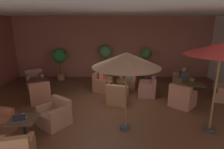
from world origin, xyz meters
The scene contains 26 objects.
ground_plane centered at (0.00, 0.00, -0.01)m, with size 11.38×8.58×0.02m, color #54311D.
wall_back_brick centered at (0.00, 4.25, 1.73)m, with size 11.38×0.08×3.47m, color #925341.
ceiling_slab centered at (0.00, 0.00, 3.50)m, with size 11.38×8.58×0.06m, color white.
cafe_table_front_left centered at (-2.35, -2.11, 0.47)m, with size 0.75×0.75×0.63m.
armchair_front_left_east centered at (-1.75, -1.31, 0.31)m, with size 1.11×1.11×0.82m.
cafe_table_front_right centered at (-3.39, 1.46, 0.50)m, with size 0.81×0.81×0.63m.
armchair_front_right_north centered at (-3.91, 2.45, 0.32)m, with size 1.06×1.05×0.84m.
armchair_front_right_east centered at (-2.89, 0.45, 0.33)m, with size 1.02×1.02×0.90m.
cafe_table_mid_center centered at (3.49, 0.94, 0.46)m, with size 0.71×0.71×0.63m.
armchair_mid_center_north centered at (2.67, 0.09, 0.32)m, with size 1.13×1.13×0.90m.
armchair_mid_center_south centered at (3.38, 2.11, 0.30)m, with size 0.82×0.82×0.77m.
cafe_table_rear_right centered at (0.51, 1.38, 0.45)m, with size 0.64×0.64×0.63m.
armchair_rear_right_north centered at (0.83, 2.38, 0.32)m, with size 0.97×0.95×0.83m.
armchair_rear_right_east centered at (-0.47, 1.78, 0.33)m, with size 0.97×0.98×0.88m.
armchair_rear_right_south centered at (0.22, 0.36, 0.32)m, with size 0.93×0.96×0.84m.
armchair_rear_right_west centered at (1.55, 1.22, 0.31)m, with size 0.83×0.90×0.80m.
patio_umbrella_tall_red centered at (2.91, -1.59, 2.41)m, with size 1.91×1.91×2.59m.
patio_umbrella_center_beige centered at (0.41, -1.51, 2.10)m, with size 1.91×1.91×2.32m.
potted_tree_left_corner centered at (1.79, 3.42, 1.30)m, with size 0.59×0.59×1.81m.
potted_tree_mid_left centered at (-2.93, 3.63, 1.23)m, with size 0.77×0.77×1.75m.
potted_tree_mid_right centered at (-0.41, 3.52, 1.44)m, with size 0.69×0.69×1.96m.
patron_blue_shirt centered at (3.39, 2.07, 0.70)m, with size 0.34×0.25×0.65m.
patron_by_window centered at (-0.43, 1.77, 0.72)m, with size 0.34×0.45×0.64m.
patron_with_friend centered at (0.82, 2.34, 0.76)m, with size 0.44×0.33×0.70m.
iced_drink_cup centered at (-2.36, -2.03, 0.68)m, with size 0.08×0.08×0.11m, color white.
open_laptop centered at (-2.39, -2.19, 0.68)m, with size 0.37×0.32×0.20m.
Camera 1 is at (0.07, -6.62, 3.08)m, focal length 30.32 mm.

